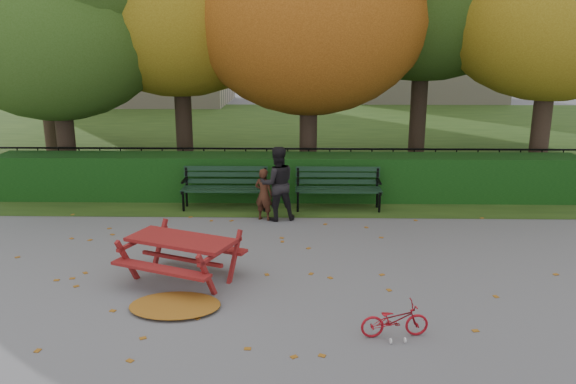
{
  "coord_description": "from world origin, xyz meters",
  "views": [
    {
      "loc": [
        0.27,
        -7.83,
        3.4
      ],
      "look_at": [
        0.09,
        1.27,
        1.0
      ],
      "focal_mm": 35.0,
      "sensor_mm": 36.0,
      "label": 1
    }
  ],
  "objects_px": {
    "bench_left": "(225,184)",
    "child": "(264,194)",
    "adult": "(277,184)",
    "bicycle": "(395,320)",
    "bench_right": "(338,185)",
    "picnic_table": "(181,248)"
  },
  "relations": [
    {
      "from": "bench_left",
      "to": "child",
      "type": "xyz_separation_m",
      "value": [
        0.88,
        -0.82,
        0.01
      ]
    },
    {
      "from": "adult",
      "to": "bicycle",
      "type": "height_order",
      "value": "adult"
    },
    {
      "from": "bench_left",
      "to": "bicycle",
      "type": "distance_m",
      "value": 6.08
    },
    {
      "from": "child",
      "to": "bench_right",
      "type": "bearing_deg",
      "value": -127.49
    },
    {
      "from": "adult",
      "to": "bicycle",
      "type": "distance_m",
      "value": 4.91
    },
    {
      "from": "picnic_table",
      "to": "child",
      "type": "height_order",
      "value": "child"
    },
    {
      "from": "bicycle",
      "to": "child",
      "type": "bearing_deg",
      "value": 15.29
    },
    {
      "from": "child",
      "to": "bench_left",
      "type": "bearing_deg",
      "value": -19.12
    },
    {
      "from": "bench_right",
      "to": "child",
      "type": "xyz_separation_m",
      "value": [
        -1.52,
        -0.82,
        0.01
      ]
    },
    {
      "from": "bench_right",
      "to": "bicycle",
      "type": "distance_m",
      "value": 5.44
    },
    {
      "from": "bench_right",
      "to": "picnic_table",
      "type": "bearing_deg",
      "value": -123.6
    },
    {
      "from": "picnic_table",
      "to": "adult",
      "type": "relative_size",
      "value": 1.29
    },
    {
      "from": "child",
      "to": "bicycle",
      "type": "bearing_deg",
      "value": 135.99
    },
    {
      "from": "bench_left",
      "to": "bench_right",
      "type": "bearing_deg",
      "value": 0.0
    },
    {
      "from": "picnic_table",
      "to": "child",
      "type": "relative_size",
      "value": 1.82
    },
    {
      "from": "picnic_table",
      "to": "bicycle",
      "type": "bearing_deg",
      "value": -6.24
    },
    {
      "from": "bench_left",
      "to": "picnic_table",
      "type": "bearing_deg",
      "value": -92.26
    },
    {
      "from": "bench_right",
      "to": "bench_left",
      "type": "bearing_deg",
      "value": 180.0
    },
    {
      "from": "picnic_table",
      "to": "adult",
      "type": "height_order",
      "value": "adult"
    },
    {
      "from": "adult",
      "to": "bench_right",
      "type": "bearing_deg",
      "value": -161.09
    },
    {
      "from": "bench_left",
      "to": "adult",
      "type": "height_order",
      "value": "adult"
    },
    {
      "from": "bench_right",
      "to": "child",
      "type": "distance_m",
      "value": 1.73
    }
  ]
}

